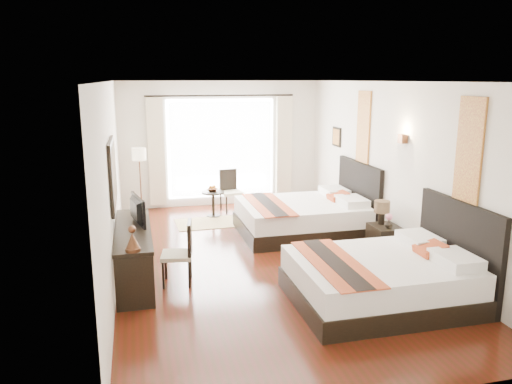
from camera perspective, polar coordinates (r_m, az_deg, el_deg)
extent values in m
cube|color=#3C1A0B|center=(8.10, 0.73, -7.75)|extent=(4.50, 7.50, 0.01)
cube|color=white|center=(7.58, 0.79, 12.45)|extent=(4.50, 7.50, 0.02)
cube|color=silver|center=(8.55, 15.49, 2.66)|extent=(0.01, 7.50, 2.80)
cube|color=silver|center=(7.48, -16.13, 1.22)|extent=(0.01, 7.50, 2.80)
cube|color=silver|center=(11.34, -4.03, 5.49)|extent=(4.50, 0.01, 2.80)
cube|color=silver|center=(4.31, 13.46, -7.03)|extent=(4.50, 0.01, 2.80)
cube|color=white|center=(11.33, -4.01, 4.98)|extent=(2.40, 0.02, 2.20)
cube|color=white|center=(11.28, -3.96, 4.94)|extent=(2.30, 0.02, 2.10)
cube|color=beige|center=(11.09, -11.34, 4.48)|extent=(0.35, 0.14, 2.35)
cube|color=beige|center=(11.57, 3.19, 5.06)|extent=(0.35, 0.14, 2.35)
cube|color=maroon|center=(6.91, 23.18, 4.40)|extent=(0.03, 0.50, 1.35)
cube|color=maroon|center=(9.50, 12.17, 7.16)|extent=(0.03, 0.50, 1.35)
cube|color=#4E2E1C|center=(8.19, 16.41, 5.86)|extent=(0.10, 0.14, 0.14)
cube|color=black|center=(7.18, -16.08, 1.96)|extent=(0.04, 1.25, 0.95)
cube|color=white|center=(7.17, -15.88, 1.98)|extent=(0.01, 1.12, 0.82)
cube|color=black|center=(6.78, 13.74, -11.07)|extent=(2.19, 1.71, 0.27)
cube|color=white|center=(6.67, 13.88, -8.76)|extent=(2.13, 1.67, 0.32)
cube|color=black|center=(7.18, 22.08, -5.97)|extent=(0.08, 1.71, 1.28)
cube|color=#A02E19|center=(6.36, 9.00, -7.99)|extent=(0.59, 1.77, 0.02)
cube|color=black|center=(9.40, 5.10, -3.94)|extent=(2.24, 1.75, 0.27)
cube|color=white|center=(9.32, 5.13, -2.18)|extent=(2.18, 1.71, 0.33)
cube|color=black|center=(9.70, 11.65, -0.47)|extent=(0.08, 1.75, 1.31)
cube|color=#A02E19|center=(9.09, 1.41, -1.38)|extent=(0.60, 1.81, 0.02)
cube|color=black|center=(8.44, 14.48, -5.43)|extent=(0.43, 0.53, 0.51)
cylinder|color=black|center=(8.42, 14.13, -2.95)|extent=(0.11, 0.11, 0.21)
cylinder|color=#41311F|center=(8.37, 14.21, -1.63)|extent=(0.25, 0.25, 0.19)
imported|color=black|center=(8.23, 14.92, -3.66)|extent=(0.15, 0.15, 0.13)
cube|color=black|center=(7.47, -13.75, -6.80)|extent=(0.50, 2.20, 0.76)
imported|color=black|center=(7.49, -13.84, -2.06)|extent=(0.25, 0.73, 0.42)
cube|color=beige|center=(7.14, -9.04, -7.15)|extent=(0.48, 0.48, 0.06)
cube|color=black|center=(7.04, -7.59, -5.21)|extent=(0.11, 0.40, 0.47)
cylinder|color=black|center=(10.93, -12.88, -2.49)|extent=(0.22, 0.22, 0.03)
cylinder|color=#4E2E1C|center=(10.79, -13.04, 0.69)|extent=(0.03, 0.03, 1.22)
cylinder|color=beige|center=(10.67, -13.23, 4.25)|extent=(0.29, 0.29, 0.25)
cylinder|color=black|center=(10.52, -4.91, -1.38)|extent=(0.47, 0.47, 0.54)
imported|color=#422917|center=(10.49, -4.99, 0.24)|extent=(0.31, 0.31, 0.06)
cube|color=beige|center=(10.84, -2.85, -0.08)|extent=(0.49, 0.49, 0.06)
cube|color=black|center=(10.96, -3.22, 1.42)|extent=(0.40, 0.12, 0.47)
cube|color=tan|center=(10.10, -5.46, -3.53)|extent=(1.31, 0.91, 0.01)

